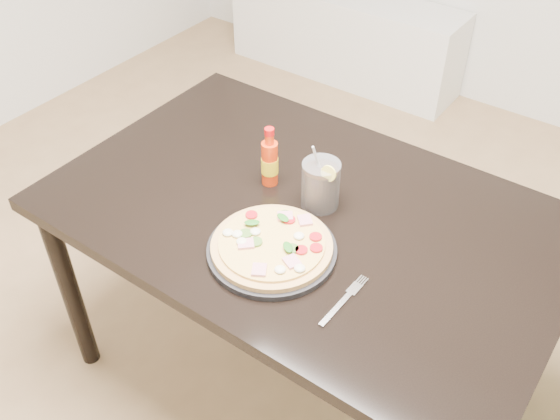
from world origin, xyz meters
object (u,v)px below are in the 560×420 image
Objects in this scene: cola_cup at (321,185)px; fork at (345,299)px; dining_table at (305,231)px; pizza at (272,245)px; plate at (272,250)px; media_console at (344,35)px; hot_sauce_bottle at (270,162)px.

cola_cup reaches higher than fork.
dining_table is 4.56× the size of pizza.
plate is at bearing -88.54° from cola_cup.
cola_cup is 1.03× the size of fork.
cola_cup is 0.14× the size of media_console.
dining_table is at bearing -62.37° from media_console.
plate is 0.23m from fork.
pizza reaches higher than dining_table.
dining_table is 4.25× the size of plate.
hot_sauce_bottle is at bearing 127.34° from plate.
dining_table is 7.21× the size of cola_cup.
hot_sauce_bottle is 0.49m from fork.
media_console is at bearing 114.48° from hot_sauce_bottle.
cola_cup is (-0.01, 0.23, 0.06)m from plate.
pizza is 0.29m from hot_sauce_bottle.
hot_sauce_bottle is at bearing 165.59° from dining_table.
pizza is (0.03, -0.19, 0.11)m from dining_table.
cola_cup is 2.23m from media_console.
media_console is (-1.04, 2.12, -0.53)m from pizza.
plate is 0.30m from hot_sauce_bottle.
pizza is 1.63× the size of fork.
hot_sauce_bottle is 0.13× the size of media_console.
hot_sauce_bottle reaches higher than media_console.
media_console is (-1.03, 1.89, -0.56)m from cola_cup.
plate is 0.02m from pizza.
fork reaches higher than dining_table.
dining_table is 0.35m from fork.
cola_cup reaches higher than plate.
dining_table is 2.22m from media_console.
cola_cup is at bearing -61.41° from media_console.
media_console is at bearing 117.63° from dining_table.
plate is at bearing -93.31° from pizza.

